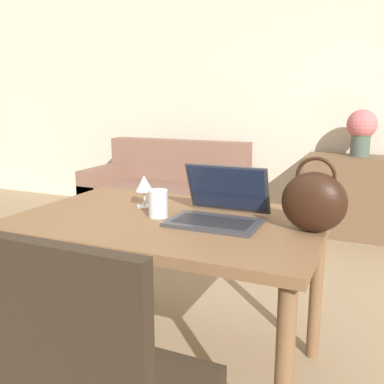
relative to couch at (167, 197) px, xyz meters
The scene contains 9 objects.
wall_back 1.70m from the couch, 31.10° to the left, with size 10.00×0.06×2.70m.
dining_table 2.32m from the couch, 62.75° to the right, with size 1.29×0.85×0.72m.
couch is the anchor object (origin of this frame).
sideboard 1.91m from the couch, 11.71° to the left, with size 1.25×0.40×0.73m.
laptop 2.41m from the couch, 57.56° to the right, with size 0.36×0.33×0.22m.
drinking_glass 2.33m from the couch, 63.89° to the right, with size 0.08×0.08×0.12m.
wine_glass 2.18m from the couch, 65.81° to the right, with size 0.08×0.08×0.15m.
handbag 2.65m from the couch, 50.60° to the right, with size 0.24×0.14×0.29m.
flower_vase 1.87m from the couch, 13.48° to the left, with size 0.26×0.26×0.41m.
Camera 1 is at (0.71, -1.03, 1.22)m, focal length 40.00 mm.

